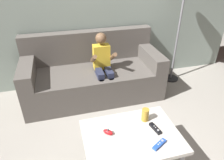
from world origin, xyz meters
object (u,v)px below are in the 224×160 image
at_px(coffee_table, 131,138).
at_px(soda_can, 145,115).
at_px(game_remote_black_near_edge, 155,128).
at_px(couch, 93,75).
at_px(game_remote_blue_far_corner, 159,144).
at_px(nunchuk_red, 108,132).
at_px(person_seated_on_couch, 103,64).

xyz_separation_m(coffee_table, soda_can, (0.18, 0.14, 0.10)).
xyz_separation_m(game_remote_black_near_edge, soda_can, (-0.04, 0.14, 0.05)).
distance_m(couch, coffee_table, 1.38).
bearing_deg(soda_can, coffee_table, -141.48).
height_order(coffee_table, game_remote_blue_far_corner, game_remote_blue_far_corner).
height_order(coffee_table, nunchuk_red, nunchuk_red).
bearing_deg(soda_can, person_seated_on_couch, 98.09).
bearing_deg(coffee_table, couch, 93.58).
xyz_separation_m(game_remote_black_near_edge, nunchuk_red, (-0.41, 0.06, 0.01)).
bearing_deg(nunchuk_red, game_remote_black_near_edge, -8.00).
height_order(game_remote_blue_far_corner, soda_can, soda_can).
bearing_deg(coffee_table, game_remote_black_near_edge, 1.13).
relative_size(person_seated_on_couch, game_remote_black_near_edge, 6.47).
bearing_deg(person_seated_on_couch, game_remote_black_near_edge, -80.97).
bearing_deg(couch, coffee_table, -86.42).
bearing_deg(game_remote_blue_far_corner, game_remote_black_near_edge, 75.37).
relative_size(game_remote_black_near_edge, soda_can, 1.18).
distance_m(couch, soda_can, 1.28).
relative_size(couch, game_remote_black_near_edge, 12.88).
relative_size(couch, coffee_table, 2.29).
height_order(coffee_table, game_remote_black_near_edge, game_remote_black_near_edge).
xyz_separation_m(nunchuk_red, game_remote_blue_far_corner, (0.36, -0.23, -0.01)).
bearing_deg(game_remote_blue_far_corner, coffee_table, 136.11).
distance_m(person_seated_on_couch, soda_can, 1.06).
relative_size(couch, nunchuk_red, 19.24).
distance_m(game_remote_black_near_edge, soda_can, 0.15).
bearing_deg(game_remote_blue_far_corner, person_seated_on_couch, 96.06).
relative_size(couch, person_seated_on_couch, 1.99).
bearing_deg(couch, game_remote_black_near_edge, -77.49).
bearing_deg(coffee_table, soda_can, 38.52).
bearing_deg(game_remote_black_near_edge, coffee_table, -178.87).
relative_size(person_seated_on_couch, soda_can, 7.66).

